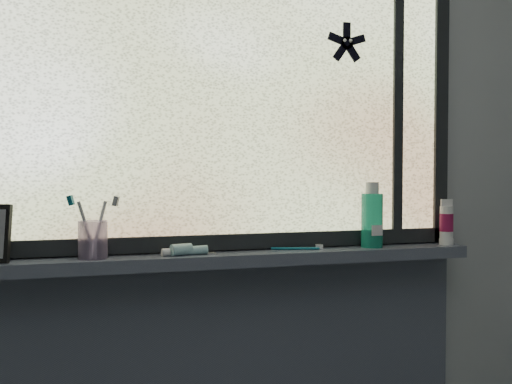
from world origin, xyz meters
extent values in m
cube|color=#9EA3A8|center=(0.00, 1.30, 1.25)|extent=(3.00, 0.01, 2.50)
cube|color=#464C5D|center=(0.00, 1.23, 1.00)|extent=(1.62, 0.14, 0.04)
cube|color=silver|center=(0.00, 1.28, 1.53)|extent=(1.50, 0.01, 1.00)
cube|color=black|center=(0.00, 1.28, 1.05)|extent=(1.60, 0.03, 0.05)
cube|color=black|center=(0.78, 1.28, 1.53)|extent=(0.05, 0.03, 1.10)
cube|color=black|center=(0.60, 1.28, 1.53)|extent=(0.03, 0.03, 1.00)
cylinder|color=#C2A0D4|center=(-0.44, 1.23, 1.08)|extent=(0.11, 0.11, 0.11)
cylinder|color=#1FA485|center=(0.48, 1.23, 1.13)|extent=(0.09, 0.09, 0.18)
cylinder|color=silver|center=(0.77, 1.22, 1.11)|extent=(0.06, 0.06, 0.12)
camera|label=1|loc=(-0.45, -0.53, 1.28)|focal=40.00mm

